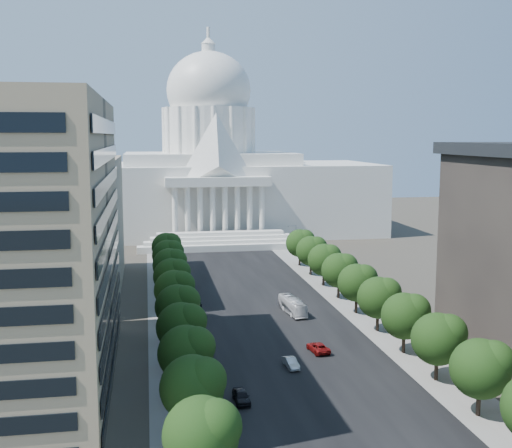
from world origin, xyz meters
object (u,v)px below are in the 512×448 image
city_bus (292,306)px  car_dark_b (196,306)px  car_dark_a (241,397)px  car_parked (225,424)px  car_silver (291,363)px  car_red (318,348)px

city_bus → car_dark_b: bearing=157.3°
car_dark_a → car_dark_b: size_ratio=0.95×
car_parked → city_bus: city_bus is taller
car_silver → car_red: (5.93, 6.21, 0.02)m
car_silver → car_dark_b: bearing=103.2°
car_silver → city_bus: (7.00, 29.52, 0.79)m
car_parked → city_bus: size_ratio=0.37×
car_dark_a → car_parked: size_ratio=1.18×
car_dark_b → city_bus: city_bus is taller
car_silver → car_parked: 22.55m
car_dark_a → car_red: car_dark_a is taller
car_red → city_bus: city_bus is taller
car_red → car_dark_b: size_ratio=1.08×
car_parked → car_dark_a: bearing=59.7°
car_silver → car_red: car_red is taller
car_silver → city_bus: size_ratio=0.41×
car_silver → car_red: bearing=41.2°
car_silver → city_bus: bearing=71.5°
car_silver → car_parked: car_silver is taller
car_silver → car_parked: bearing=-128.6°
car_red → car_dark_b: bearing=-66.5°
car_red → car_parked: bearing=46.0°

